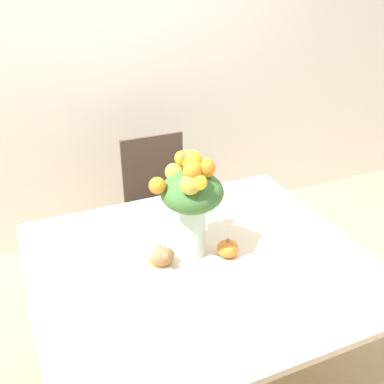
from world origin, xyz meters
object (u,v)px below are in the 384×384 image
at_px(turkey_figurine, 161,254).
at_px(dining_chair_near_window, 161,207).
at_px(pumpkin, 228,248).
at_px(flower_vase, 191,198).

relative_size(turkey_figurine, dining_chair_near_window, 0.15).
bearing_deg(turkey_figurine, pumpkin, -13.89).
bearing_deg(dining_chair_near_window, flower_vase, -101.33).
bearing_deg(flower_vase, turkey_figurine, -174.19).
distance_m(flower_vase, turkey_figurine, 0.26).
relative_size(flower_vase, turkey_figurine, 3.40).
bearing_deg(dining_chair_near_window, turkey_figurine, -109.44).
distance_m(flower_vase, dining_chair_near_window, 1.06).
relative_size(flower_vase, dining_chair_near_window, 0.51).
bearing_deg(dining_chair_near_window, pumpkin, -92.83).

